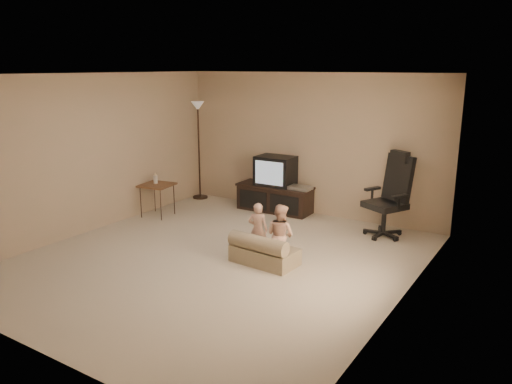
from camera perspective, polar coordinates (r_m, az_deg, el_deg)
floor at (r=6.99m, az=-4.36°, el=-7.70°), size 5.50×5.50×0.00m
room_shell at (r=6.57m, az=-4.60°, el=4.68°), size 5.50×5.50×5.50m
tv_stand at (r=9.13m, az=2.23°, el=0.40°), size 1.44×0.56×1.02m
office_chair at (r=8.04m, az=14.92°, el=-1.57°), size 0.83×0.84×1.34m
side_table at (r=8.96m, az=-11.27°, el=0.78°), size 0.60×0.60×0.78m
floor_lamp at (r=9.93m, az=-6.61°, el=7.24°), size 0.30×0.30×1.93m
child_sofa at (r=6.75m, az=0.80°, el=-6.84°), size 0.91×0.56×0.43m
toddler_left at (r=6.96m, az=0.23°, el=-4.33°), size 0.33×0.28×0.78m
toddler_right at (r=6.66m, az=2.78°, el=-4.91°), size 0.44×0.29×0.84m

